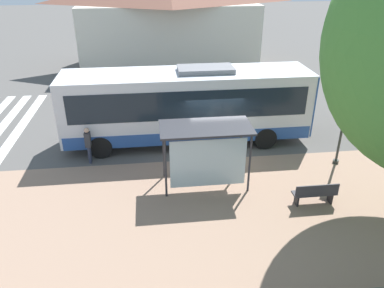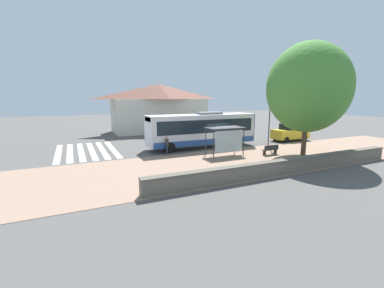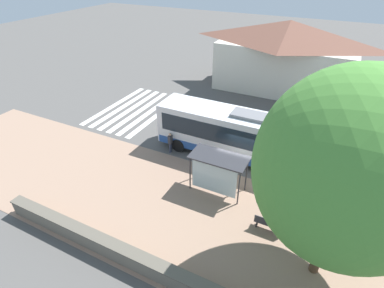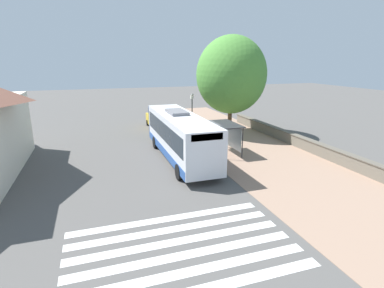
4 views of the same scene
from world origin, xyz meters
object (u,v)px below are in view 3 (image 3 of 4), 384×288
Objects in this scene: bus_shelter at (218,164)px; pedestrian at (170,141)px; street_lamp_near at (328,175)px; shade_tree at (349,169)px; bus at (237,134)px; bench at (269,224)px.

pedestrian is at bearing 62.46° from bus_shelter.
street_lamp_near is 0.44× the size of shade_tree.
bus reaches higher than bus_shelter.
bus_shelter reaches higher than bench.
bus_shelter is at bearing -176.33° from bus.
bus_shelter is at bearing 63.29° from shade_tree.
bus_shelter is 0.35× the size of shade_tree.
shade_tree is at bearing -119.73° from bench.
bench is at bearing 141.73° from street_lamp_near.
bus_shelter is 2.08× the size of pedestrian.
pedestrian is 10.54m from street_lamp_near.
bus_shelter is 5.87m from street_lamp_near.
bus_shelter is 2.15× the size of bench.
bus is 6.98m from bench.
bench is at bearing 60.27° from shade_tree.
bus is 6.90× the size of pedestrian.
bus is 3.33× the size of bus_shelter.
pedestrian is at bearing 62.93° from shade_tree.
bus is 7.16× the size of bench.
shade_tree is (-7.03, -6.31, 3.95)m from bus.
bus reaches higher than bench.
street_lamp_near is (1.05, -5.75, 0.48)m from bus_shelter.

